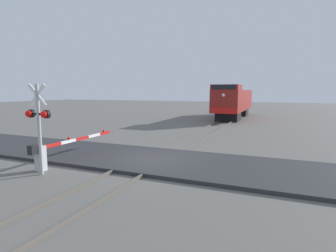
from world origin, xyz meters
The scene contains 7 objects.
ground_plane centered at (0.00, 0.00, 0.00)m, with size 160.00×160.00×0.00m, color #605E59.
rail_track_left centered at (-0.72, 0.00, 0.07)m, with size 0.08×80.00×0.15m, color #59544C.
rail_track_right centered at (0.72, 0.00, 0.07)m, with size 0.08×80.00×0.15m, color #59544C.
road_surface centered at (0.00, 0.00, 0.08)m, with size 36.00×4.81×0.16m, color #2D2D30.
locomotive centered at (0.00, 24.04, 2.17)m, with size 3.02×14.35×4.20m.
crossing_signal centered at (-3.34, -3.70, 2.31)m, with size 1.18×0.33×3.76m.
crossing_gate centered at (-3.80, -2.58, 0.76)m, with size 0.36×5.66×1.22m.
Camera 1 is at (5.74, -11.68, 3.44)m, focal length 28.80 mm.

